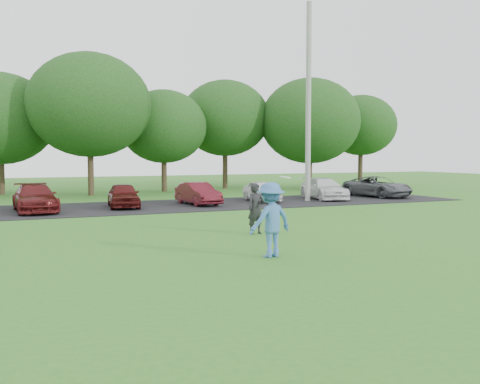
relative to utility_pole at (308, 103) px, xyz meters
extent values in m
plane|color=#2F6F1F|center=(-7.90, -12.53, -5.20)|extent=(100.00, 100.00, 0.00)
cube|color=black|center=(-7.90, 0.47, -5.19)|extent=(32.00, 6.50, 0.03)
cylinder|color=#989994|center=(0.00, 0.00, 0.00)|extent=(0.28, 0.28, 10.40)
imported|color=#3C6DAA|center=(-8.84, -13.00, -4.29)|extent=(1.29, 0.90, 1.82)
cylinder|color=white|center=(-8.54, -13.17, -3.26)|extent=(0.27, 0.27, 0.08)
imported|color=black|center=(-7.53, -9.44, -4.41)|extent=(0.61, 0.43, 1.59)
cube|color=black|center=(-7.35, -9.62, -4.18)|extent=(0.15, 0.11, 0.10)
imported|color=#561213|center=(-13.53, 0.10, -4.58)|extent=(1.87, 4.16, 1.18)
imported|color=#4C1110|center=(-9.68, 0.40, -4.60)|extent=(1.74, 3.49, 1.14)
imported|color=#53121B|center=(-6.04, 0.32, -4.63)|extent=(1.48, 3.40, 1.09)
imported|color=white|center=(-2.34, 0.74, -4.63)|extent=(1.58, 3.30, 1.09)
imported|color=white|center=(1.43, 0.66, -4.59)|extent=(2.20, 4.18, 1.16)
imported|color=#505257|center=(5.16, 0.75, -4.58)|extent=(2.59, 4.50, 1.18)
cylinder|color=#38281C|center=(-14.90, 11.87, -4.10)|extent=(0.36, 0.36, 2.20)
ellipsoid|color=#214C19|center=(-14.90, 11.87, -0.50)|extent=(6.68, 6.68, 5.68)
cylinder|color=#38281C|center=(-9.90, 9.07, -3.85)|extent=(0.36, 0.36, 2.70)
ellipsoid|color=#214C19|center=(-9.90, 9.07, 0.28)|extent=(7.42, 7.42, 6.31)
cylinder|color=#38281C|center=(-4.90, 10.47, -4.10)|extent=(0.36, 0.36, 2.20)
ellipsoid|color=#214C19|center=(-4.90, 10.47, -0.84)|extent=(5.76, 5.76, 4.90)
cylinder|color=#38281C|center=(0.10, 11.87, -3.85)|extent=(0.36, 0.36, 2.70)
ellipsoid|color=#214C19|center=(0.10, 11.87, -0.06)|extent=(6.50, 6.50, 5.53)
cylinder|color=#38281C|center=(5.60, 9.07, -4.10)|extent=(0.36, 0.36, 2.20)
ellipsoid|color=#214C19|center=(5.60, 9.07, -0.29)|extent=(7.24, 7.24, 6.15)
cylinder|color=#38281C|center=(11.10, 10.47, -3.85)|extent=(0.36, 0.36, 2.70)
ellipsoid|color=#214C19|center=(11.10, 10.47, -0.41)|extent=(5.58, 5.58, 4.74)
camera|label=1|loc=(-14.67, -24.43, -2.72)|focal=40.00mm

